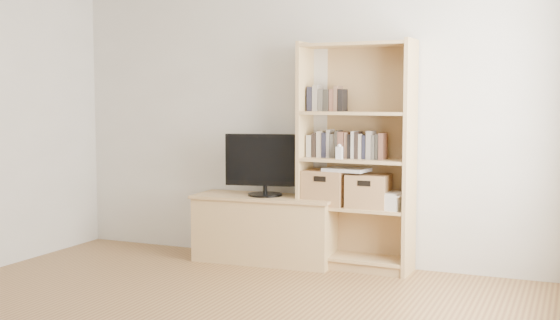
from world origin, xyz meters
The scene contains 11 objects.
back_wall centered at (0.00, 2.50, 1.30)m, with size 4.50×0.02×2.60m, color beige.
tv_stand centered at (-0.26, 2.27, 0.28)m, with size 1.23×0.46×0.56m, color tan.
bookshelf centered at (0.55, 2.33, 0.96)m, with size 0.96×0.34×1.92m, color tan.
television centered at (-0.26, 2.27, 0.86)m, with size 0.70×0.05×0.55m, color black.
books_row_mid centered at (0.55, 2.35, 1.04)m, with size 0.75×0.15×0.20m, color #AEA89C.
books_row_upper centered at (0.34, 2.36, 1.43)m, with size 0.37×0.14×0.20m, color #AEA89C.
baby_monitor centered at (0.44, 2.23, 0.99)m, with size 0.05×0.03×0.10m, color white.
basket_left centered at (0.30, 2.33, 0.68)m, with size 0.36×0.30×0.30m, color #946A42.
basket_right centered at (0.67, 2.32, 0.67)m, with size 0.34×0.28×0.28m, color #946A42.
laptop centered at (0.48, 2.31, 0.84)m, with size 0.36×0.25×0.03m, color silver.
magazine_stack centered at (0.88, 2.31, 0.59)m, with size 0.17×0.25×0.12m, color silver.
Camera 1 is at (2.27, -3.30, 1.44)m, focal length 45.00 mm.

